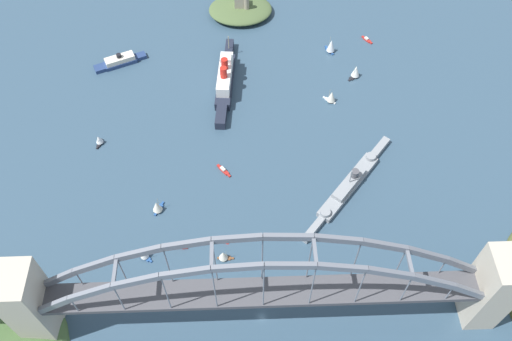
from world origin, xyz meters
The scene contains 17 objects.
ground_plane centered at (0.00, 0.00, 0.00)m, with size 1400.00×1400.00×0.00m, color #334C60.
harbor_arch_bridge centered at (0.00, 0.00, 27.37)m, with size 261.44×19.10×67.38m.
ocean_liner centered at (-17.02, 154.52, 5.87)m, with size 13.28×76.91×19.97m.
naval_cruiser centered at (50.93, 72.00, 2.67)m, with size 57.56×68.09×16.22m.
harbor_ferry_steamer centered at (-86.96, 176.99, 2.47)m, with size 34.41×19.58×8.07m.
fort_island_mid_harbor centered at (-6.09, 227.30, 4.10)m, with size 45.48×37.12×16.50m.
small_boat_0 centered at (-90.76, 108.44, 3.35)m, with size 5.18×7.49×7.10m.
small_boat_1 centered at (-18.17, 85.79, 0.73)m, with size 8.14×9.32×2.03m.
small_boat_2 centered at (-17.99, 30.90, 3.49)m, with size 8.41×4.86×7.47m.
small_boat_3 centered at (-57.57, 32.96, 3.80)m, with size 6.85×6.29×8.26m.
small_boat_4 centered at (54.03, 184.01, 5.31)m, with size 7.19×9.43×11.58m.
small_boat_5 centered at (67.13, 159.22, 4.85)m, with size 8.68×8.16×10.59m.
small_boat_6 centered at (-53.12, 60.57, 4.29)m, with size 6.81×8.88×9.20m.
small_boat_7 centered at (-40.05, 37.93, 0.71)m, with size 7.15×2.41×2.02m.
small_boat_8 centered at (48.82, 137.65, 4.46)m, with size 8.26×7.76×9.57m.
small_boat_9 centered at (80.81, 195.07, 0.66)m, with size 6.68×8.68×1.86m.
channel_marker_buoy centered at (-16.05, 39.95, 1.12)m, with size 2.20×2.20×2.75m.
Camera 1 is at (-5.93, -91.06, 239.48)m, focal length 36.92 mm.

